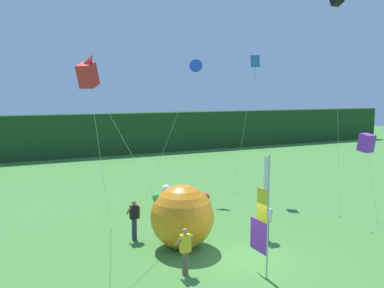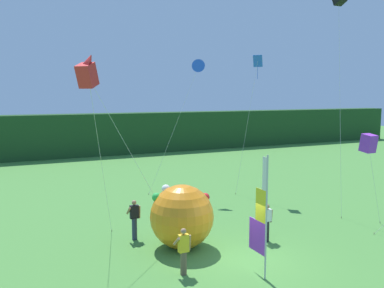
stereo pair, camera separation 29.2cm
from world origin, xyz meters
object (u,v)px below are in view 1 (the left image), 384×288
at_px(kite_purple_box_6, 366,143).
at_px(kite_red_delta_1, 87,65).
at_px(person_near_banner, 134,219).
at_px(kite_blue_delta_3, 196,67).
at_px(person_mid_field, 267,221).
at_px(inflatable_balloon, 182,216).
at_px(kite_blue_diamond_2, 254,70).
at_px(person_far_left, 185,250).
at_px(kite_red_box_5, 88,76).
at_px(banner_flag, 263,218).

bearing_deg(kite_purple_box_6, kite_red_delta_1, 174.32).
relative_size(person_near_banner, kite_blue_delta_3, 0.21).
relative_size(person_mid_field, inflatable_balloon, 0.62).
xyz_separation_m(person_mid_field, kite_blue_delta_3, (1.16, 9.12, 7.05)).
distance_m(person_mid_field, kite_blue_diamond_2, 10.90).
xyz_separation_m(person_far_left, inflatable_balloon, (0.94, 2.32, 0.42)).
bearing_deg(inflatable_balloon, kite_purple_box_6, -7.17).
bearing_deg(kite_blue_delta_3, kite_red_delta_1, -135.55).
bearing_deg(person_far_left, kite_purple_box_6, 6.83).
bearing_deg(kite_red_box_5, person_mid_field, -7.96).
height_order(person_mid_field, kite_red_box_5, kite_red_box_5).
xyz_separation_m(person_far_left, kite_red_delta_1, (-2.65, 2.44, 6.35)).
xyz_separation_m(kite_blue_delta_3, kite_red_box_5, (-8.29, -8.13, -1.04)).
xyz_separation_m(person_mid_field, kite_purple_box_6, (5.42, -0.27, 3.09)).
height_order(person_near_banner, kite_red_box_5, kite_red_box_5).
height_order(person_mid_field, person_far_left, person_far_left).
height_order(kite_red_delta_1, kite_blue_diamond_2, kite_blue_diamond_2).
distance_m(kite_red_delta_1, kite_blue_delta_3, 11.65).
xyz_separation_m(banner_flag, kite_purple_box_6, (7.55, 2.37, 1.91)).
bearing_deg(person_far_left, kite_red_box_5, 136.96).
height_order(inflatable_balloon, kite_blue_diamond_2, kite_blue_diamond_2).
height_order(person_far_left, kite_red_box_5, kite_red_box_5).
relative_size(inflatable_balloon, kite_red_box_5, 0.35).
bearing_deg(kite_blue_delta_3, kite_blue_diamond_2, -29.50).
bearing_deg(kite_blue_diamond_2, person_mid_field, -119.99).
distance_m(person_near_banner, kite_red_delta_1, 6.83).
height_order(banner_flag, kite_blue_diamond_2, kite_blue_diamond_2).
distance_m(person_near_banner, person_far_left, 4.05).
relative_size(inflatable_balloon, kite_blue_delta_3, 0.31).
distance_m(person_near_banner, kite_blue_delta_3, 11.42).
bearing_deg(inflatable_balloon, kite_blue_delta_3, 60.31).
relative_size(inflatable_balloon, kite_blue_diamond_2, 0.30).
relative_size(person_near_banner, person_far_left, 1.05).
bearing_deg(kite_red_delta_1, inflatable_balloon, -1.91).
relative_size(person_far_left, inflatable_balloon, 0.64).
bearing_deg(kite_purple_box_6, person_far_left, -173.17).
distance_m(person_far_left, kite_red_box_5, 6.98).
bearing_deg(kite_red_box_5, kite_purple_box_6, -5.78).
bearing_deg(kite_blue_diamond_2, kite_red_box_5, -150.75).
xyz_separation_m(banner_flag, person_mid_field, (2.13, 2.64, -1.18)).
distance_m(person_mid_field, kite_blue_delta_3, 11.59).
relative_size(person_mid_field, kite_blue_delta_3, 0.19).
height_order(banner_flag, kite_purple_box_6, kite_purple_box_6).
distance_m(person_mid_field, person_far_left, 4.73).
relative_size(banner_flag, kite_blue_diamond_2, 0.49).
height_order(person_near_banner, kite_blue_diamond_2, kite_blue_diamond_2).
bearing_deg(kite_purple_box_6, person_near_banner, 164.90).
bearing_deg(person_near_banner, kite_blue_delta_3, 46.66).
bearing_deg(person_mid_field, kite_blue_delta_3, 82.75).
relative_size(banner_flag, kite_purple_box_6, 0.96).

